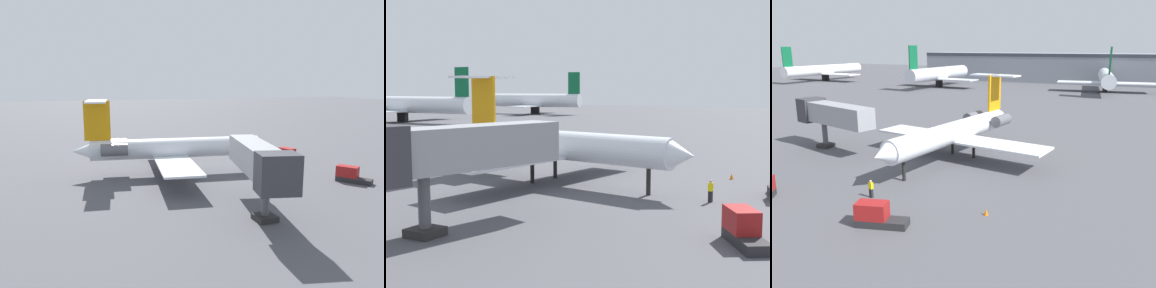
{
  "view_description": "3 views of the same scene",
  "coord_description": "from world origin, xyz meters",
  "views": [
    {
      "loc": [
        -47.6,
        12.78,
        11.92
      ],
      "look_at": [
        0.16,
        -4.67,
        3.29
      ],
      "focal_mm": 34.26,
      "sensor_mm": 36.0,
      "label": 1
    },
    {
      "loc": [
        -42.76,
        -25.56,
        8.44
      ],
      "look_at": [
        -0.02,
        -1.86,
        3.29
      ],
      "focal_mm": 49.18,
      "sensor_mm": 36.0,
      "label": 2
    },
    {
      "loc": [
        17.08,
        -41.48,
        13.49
      ],
      "look_at": [
        -0.04,
        -4.31,
        2.9
      ],
      "focal_mm": 35.51,
      "sensor_mm": 36.0,
      "label": 3
    }
  ],
  "objects": [
    {
      "name": "regional_jet",
      "position": [
        -2.53,
        -0.65,
        3.5
      ],
      "size": [
        23.33,
        26.2,
        9.67
      ],
      "color": "silver",
      "rests_on": "ground_plane"
    },
    {
      "name": "jet_bridge",
      "position": [
        -19.53,
        -4.05,
        4.81
      ],
      "size": [
        13.8,
        6.14,
        6.52
      ],
      "color": "gray",
      "rests_on": "ground_plane"
    },
    {
      "name": "parked_airliner_west_end",
      "position": [
        -97.45,
        74.45,
        4.21
      ],
      "size": [
        31.71,
        37.6,
        13.24
      ],
      "color": "white",
      "rests_on": "ground_plane"
    },
    {
      "name": "traffic_cone_near",
      "position": [
        6.69,
        -14.6,
        0.28
      ],
      "size": [
        0.36,
        0.36,
        0.55
      ],
      "color": "orange",
      "rests_on": "ground_plane"
    },
    {
      "name": "terminal_building",
      "position": [
        0.0,
        109.91,
        5.42
      ],
      "size": [
        130.21,
        20.45,
        10.81
      ],
      "color": "gray",
      "rests_on": "ground_plane"
    },
    {
      "name": "parked_airliner_west_mid",
      "position": [
        -44.63,
        72.19,
        4.43
      ],
      "size": [
        27.42,
        32.42,
        13.65
      ],
      "color": "silver",
      "rests_on": "ground_plane"
    },
    {
      "name": "baggage_tug_trailing",
      "position": [
        -0.28,
        -19.89,
        0.84
      ],
      "size": [
        4.23,
        2.43,
        1.9
      ],
      "color": "#262628",
      "rests_on": "ground_plane"
    },
    {
      "name": "ground_crew_marshaller",
      "position": [
        -4.25,
        -15.51,
        0.86
      ],
      "size": [
        0.44,
        0.33,
        1.69
      ],
      "color": "black",
      "rests_on": "ground_plane"
    },
    {
      "name": "ground_plane",
      "position": [
        0.0,
        0.0,
        -0.05
      ],
      "size": [
        400.0,
        400.0,
        0.1
      ],
      "primitive_type": "cube",
      "color": "#4C4C51"
    },
    {
      "name": "parked_airliner_centre",
      "position": [
        7.75,
        80.28,
        4.27
      ],
      "size": [
        28.59,
        33.64,
        13.33
      ],
      "color": "silver",
      "rests_on": "ground_plane"
    }
  ]
}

